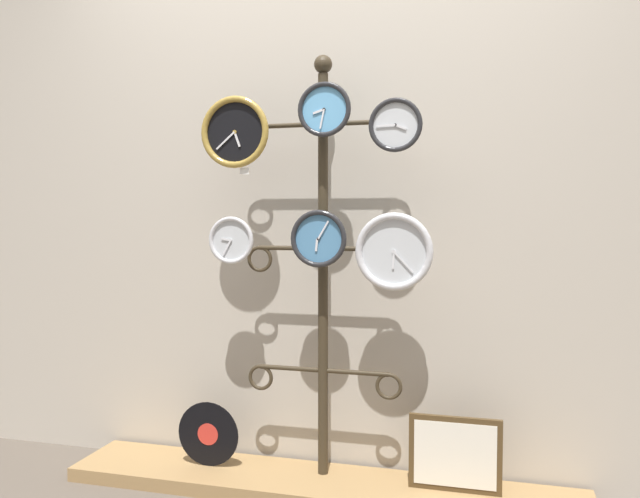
{
  "coord_description": "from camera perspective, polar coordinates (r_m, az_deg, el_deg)",
  "views": [
    {
      "loc": [
        0.67,
        -2.14,
        1.16
      ],
      "look_at": [
        0.0,
        0.36,
        1.03
      ],
      "focal_mm": 35.0,
      "sensor_mm": 36.0,
      "label": 1
    }
  ],
  "objects": [
    {
      "name": "shop_wall",
      "position": [
        2.8,
        1.12,
        7.78
      ],
      "size": [
        4.4,
        0.04,
        2.8
      ],
      "color": "#BCB2A3",
      "rests_on": "ground_plane"
    },
    {
      "name": "clock_middle_center",
      "position": [
        2.54,
        -0.11,
        0.95
      ],
      "size": [
        0.24,
        0.04,
        0.24
      ],
      "color": "#4C84B2"
    },
    {
      "name": "picture_frame",
      "position": [
        2.69,
        12.23,
        -17.86
      ],
      "size": [
        0.37,
        0.02,
        0.3
      ],
      "color": "#4C381E",
      "rests_on": "low_shelf"
    },
    {
      "name": "clock_middle_left",
      "position": [
        2.66,
        -8.09,
        0.8
      ],
      "size": [
        0.2,
        0.04,
        0.2
      ],
      "color": "silver"
    },
    {
      "name": "clock_top_right",
      "position": [
        2.5,
        6.93,
        11.18
      ],
      "size": [
        0.21,
        0.04,
        0.21
      ],
      "color": "silver"
    },
    {
      "name": "price_tag_upper",
      "position": [
        2.63,
        -6.92,
        7.08
      ],
      "size": [
        0.04,
        0.0,
        0.03
      ],
      "color": "white"
    },
    {
      "name": "clock_top_left",
      "position": [
        2.66,
        -7.77,
        10.54
      ],
      "size": [
        0.3,
        0.04,
        0.3
      ],
      "color": "black"
    },
    {
      "name": "clock_top_center",
      "position": [
        2.58,
        0.42,
        12.63
      ],
      "size": [
        0.22,
        0.04,
        0.22
      ],
      "color": "#60A8DB"
    },
    {
      "name": "vinyl_record",
      "position": [
        2.92,
        -10.19,
        -16.31
      ],
      "size": [
        0.29,
        0.01,
        0.29
      ],
      "color": "black",
      "rests_on": "low_shelf"
    },
    {
      "name": "low_shelf",
      "position": [
        2.81,
        -0.06,
        -20.82
      ],
      "size": [
        2.2,
        0.36,
        0.06
      ],
      "color": "#9E7A4C",
      "rests_on": "ground_plane"
    },
    {
      "name": "clock_middle_right",
      "position": [
        2.49,
        6.79,
        -0.24
      ],
      "size": [
        0.31,
        0.04,
        0.31
      ],
      "color": "silver"
    },
    {
      "name": "display_stand",
      "position": [
        2.68,
        0.28,
        -7.17
      ],
      "size": [
        0.75,
        0.36,
        1.84
      ],
      "color": "#382D1E",
      "rests_on": "ground_plane"
    }
  ]
}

